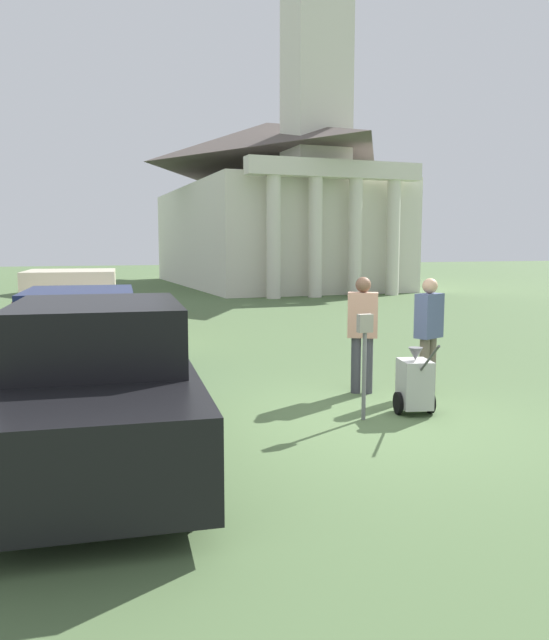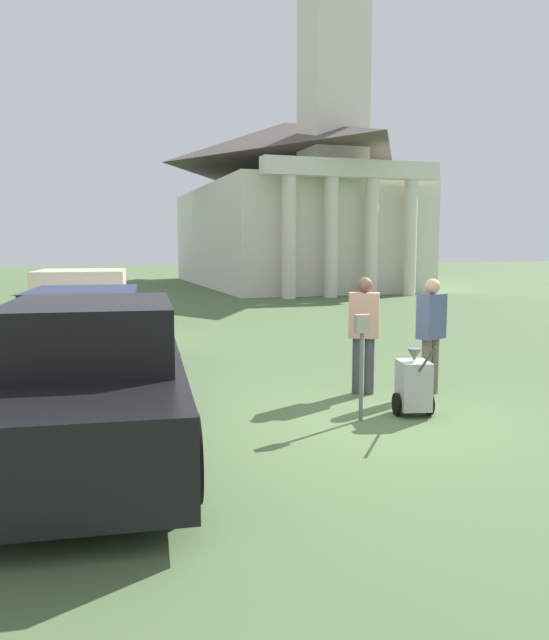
% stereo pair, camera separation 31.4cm
% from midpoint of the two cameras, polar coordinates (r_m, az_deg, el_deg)
% --- Properties ---
extents(ground_plane, '(120.00, 120.00, 0.00)m').
position_cam_midpoint_polar(ground_plane, '(7.67, 9.03, -9.21)').
color(ground_plane, '#4C663D').
extents(parked_car_black, '(2.29, 4.97, 1.57)m').
position_cam_midpoint_polar(parked_car_black, '(6.56, -14.89, -5.60)').
color(parked_car_black, black).
rests_on(parked_car_black, ground_plane).
extents(parked_car_navy, '(2.31, 5.11, 1.45)m').
position_cam_midpoint_polar(parked_car_navy, '(10.08, -15.96, -1.48)').
color(parked_car_navy, '#19234C').
rests_on(parked_car_navy, ground_plane).
extents(parked_car_cream, '(2.46, 4.81, 1.61)m').
position_cam_midpoint_polar(parked_car_cream, '(13.39, -16.46, 0.73)').
color(parked_car_cream, beige).
rests_on(parked_car_cream, ground_plane).
extents(parked_car_maroon, '(2.42, 5.34, 1.49)m').
position_cam_midpoint_polar(parked_car_maroon, '(16.81, -16.76, 1.72)').
color(parked_car_maroon, maroon).
rests_on(parked_car_maroon, ground_plane).
extents(parking_meter, '(0.18, 0.09, 1.29)m').
position_cam_midpoint_polar(parking_meter, '(7.55, 9.17, -2.43)').
color(parking_meter, slate).
rests_on(parking_meter, ground_plane).
extents(person_worker, '(0.47, 0.39, 1.67)m').
position_cam_midpoint_polar(person_worker, '(8.91, 9.17, -0.74)').
color(person_worker, '#3F3F47').
rests_on(person_worker, ground_plane).
extents(person_supervisor, '(0.47, 0.36, 1.65)m').
position_cam_midpoint_polar(person_supervisor, '(9.10, 15.09, -0.81)').
color(person_supervisor, '#665B4C').
rests_on(person_supervisor, ground_plane).
extents(equipment_cart, '(0.52, 1.00, 1.00)m').
position_cam_midpoint_polar(equipment_cart, '(8.01, 13.70, -5.77)').
color(equipment_cart, '#B2B2AD').
rests_on(equipment_cart, ground_plane).
extents(church, '(9.12, 16.81, 23.34)m').
position_cam_midpoint_polar(church, '(33.04, 1.60, 11.95)').
color(church, silver).
rests_on(church, ground_plane).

